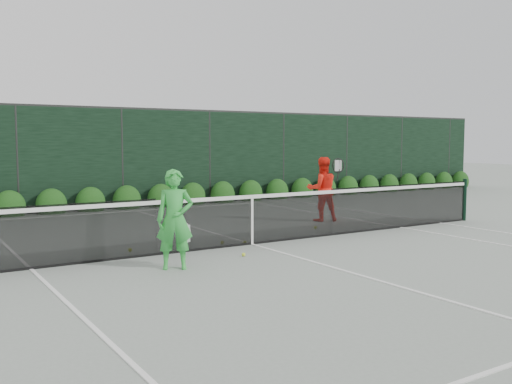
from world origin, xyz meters
TOP-DOWN VIEW (x-y plane):
  - ground at (0.00, 0.00)m, footprint 80.00×80.00m
  - tennis_net at (-0.02, 0.00)m, footprint 12.90×0.10m
  - player_woman at (-2.16, -1.17)m, footprint 0.69×0.58m
  - player_man at (3.26, 1.87)m, footprint 0.96×0.85m
  - court_lines at (0.00, 0.00)m, footprint 11.03×23.83m
  - windscreen_fence at (0.00, -2.71)m, footprint 32.00×21.07m
  - hedge_row at (-0.00, 7.15)m, footprint 31.66×0.65m
  - tennis_balls at (-0.42, 0.27)m, footprint 4.65×1.89m

SIDE VIEW (x-z plane):
  - ground at x=0.00m, z-range 0.00..0.00m
  - court_lines at x=0.00m, z-range 0.00..0.01m
  - tennis_balls at x=-0.42m, z-range 0.00..0.07m
  - hedge_row at x=0.00m, z-range -0.23..0.70m
  - tennis_net at x=-0.02m, z-range 0.00..1.07m
  - player_woman at x=-2.16m, z-range 0.00..1.58m
  - player_man at x=3.26m, z-range 0.00..1.63m
  - windscreen_fence at x=0.00m, z-range -0.02..3.04m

